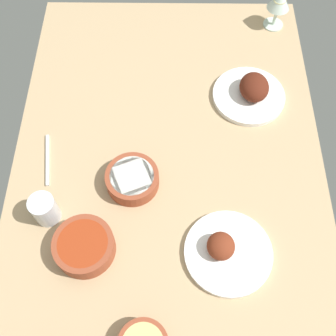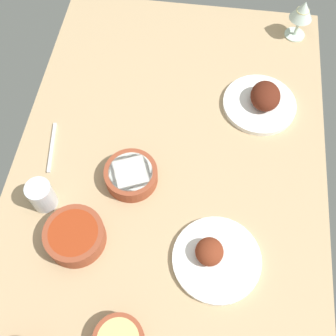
{
  "view_description": "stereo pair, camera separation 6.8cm",
  "coord_description": "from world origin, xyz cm",
  "px_view_note": "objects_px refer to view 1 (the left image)",
  "views": [
    {
      "loc": [
        55.39,
        0.55,
        108.14
      ],
      "look_at": [
        0.0,
        0.0,
        6.0
      ],
      "focal_mm": 44.14,
      "sensor_mm": 36.0,
      "label": 1
    },
    {
      "loc": [
        54.91,
        7.29,
        108.14
      ],
      "look_at": [
        0.0,
        0.0,
        6.0
      ],
      "focal_mm": 44.14,
      "sensor_mm": 36.0,
      "label": 2
    }
  ],
  "objects_px": {
    "plate_near_viewer": "(251,92)",
    "bowl_sauce": "(84,246)",
    "water_tumbler": "(45,209)",
    "wine_glass": "(279,2)",
    "plate_center_main": "(226,251)",
    "spoon_loose": "(48,160)",
    "bowl_cream": "(132,179)"
  },
  "relations": [
    {
      "from": "wine_glass",
      "to": "water_tumbler",
      "type": "distance_m",
      "value": 1.0
    },
    {
      "from": "bowl_sauce",
      "to": "wine_glass",
      "type": "relative_size",
      "value": 1.11
    },
    {
      "from": "bowl_sauce",
      "to": "spoon_loose",
      "type": "distance_m",
      "value": 0.3
    },
    {
      "from": "spoon_loose",
      "to": "wine_glass",
      "type": "bearing_deg",
      "value": 119.51
    },
    {
      "from": "plate_near_viewer",
      "to": "wine_glass",
      "type": "relative_size",
      "value": 1.62
    },
    {
      "from": "plate_near_viewer",
      "to": "plate_center_main",
      "type": "distance_m",
      "value": 0.52
    },
    {
      "from": "plate_near_viewer",
      "to": "water_tumbler",
      "type": "height_order",
      "value": "water_tumbler"
    },
    {
      "from": "bowl_sauce",
      "to": "water_tumbler",
      "type": "bearing_deg",
      "value": -130.25
    },
    {
      "from": "bowl_cream",
      "to": "spoon_loose",
      "type": "distance_m",
      "value": 0.26
    },
    {
      "from": "plate_near_viewer",
      "to": "plate_center_main",
      "type": "xyz_separation_m",
      "value": [
        0.51,
        -0.11,
        -0.01
      ]
    },
    {
      "from": "plate_near_viewer",
      "to": "water_tumbler",
      "type": "relative_size",
      "value": 2.54
    },
    {
      "from": "bowl_cream",
      "to": "spoon_loose",
      "type": "height_order",
      "value": "bowl_cream"
    },
    {
      "from": "wine_glass",
      "to": "spoon_loose",
      "type": "xyz_separation_m",
      "value": [
        0.56,
        -0.71,
        -0.1
      ]
    },
    {
      "from": "bowl_cream",
      "to": "wine_glass",
      "type": "height_order",
      "value": "wine_glass"
    },
    {
      "from": "plate_center_main",
      "to": "wine_glass",
      "type": "xyz_separation_m",
      "value": [
        -0.83,
        0.21,
        0.08
      ]
    },
    {
      "from": "plate_center_main",
      "to": "wine_glass",
      "type": "bearing_deg",
      "value": 165.49
    },
    {
      "from": "bowl_cream",
      "to": "plate_near_viewer",
      "type": "bearing_deg",
      "value": 130.99
    },
    {
      "from": "bowl_cream",
      "to": "plate_center_main",
      "type": "bearing_deg",
      "value": 51.41
    },
    {
      "from": "plate_center_main",
      "to": "bowl_cream",
      "type": "xyz_separation_m",
      "value": [
        -0.2,
        -0.25,
        0.01
      ]
    },
    {
      "from": "bowl_cream",
      "to": "water_tumbler",
      "type": "relative_size",
      "value": 1.66
    },
    {
      "from": "plate_center_main",
      "to": "water_tumbler",
      "type": "xyz_separation_m",
      "value": [
        -0.1,
        -0.47,
        0.03
      ]
    },
    {
      "from": "plate_center_main",
      "to": "bowl_cream",
      "type": "height_order",
      "value": "plate_center_main"
    },
    {
      "from": "bowl_cream",
      "to": "water_tumbler",
      "type": "height_order",
      "value": "water_tumbler"
    },
    {
      "from": "plate_center_main",
      "to": "bowl_sauce",
      "type": "bearing_deg",
      "value": -90.77
    },
    {
      "from": "plate_center_main",
      "to": "spoon_loose",
      "type": "height_order",
      "value": "plate_center_main"
    },
    {
      "from": "bowl_sauce",
      "to": "plate_near_viewer",
      "type": "bearing_deg",
      "value": 137.15
    },
    {
      "from": "plate_center_main",
      "to": "wine_glass",
      "type": "distance_m",
      "value": 0.86
    },
    {
      "from": "plate_near_viewer",
      "to": "bowl_sauce",
      "type": "bearing_deg",
      "value": -42.85
    },
    {
      "from": "plate_center_main",
      "to": "bowl_cream",
      "type": "bearing_deg",
      "value": -128.59
    },
    {
      "from": "plate_near_viewer",
      "to": "bowl_sauce",
      "type": "distance_m",
      "value": 0.68
    },
    {
      "from": "plate_center_main",
      "to": "water_tumbler",
      "type": "bearing_deg",
      "value": -101.81
    },
    {
      "from": "wine_glass",
      "to": "water_tumbler",
      "type": "relative_size",
      "value": 1.57
    }
  ]
}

